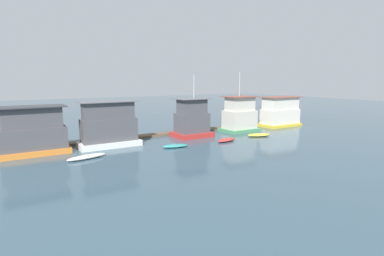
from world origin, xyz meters
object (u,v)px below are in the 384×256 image
object	(u,v)px
houseboat_yellow	(280,112)
dinghy_white	(87,157)
dinghy_yellow	(259,135)
houseboat_green	(240,116)
dinghy_red	(226,140)
mooring_post_near_left	(250,122)
dinghy_teal	(175,146)
mooring_post_far_right	(229,124)
houseboat_red	(192,120)
houseboat_white	(109,126)
houseboat_orange	(33,133)

from	to	relation	value
houseboat_yellow	dinghy_white	size ratio (longest dim) A/B	1.69
dinghy_white	dinghy_yellow	size ratio (longest dim) A/B	1.17
houseboat_green	dinghy_white	xyz separation A→B (m)	(-24.35, -4.60, -2.23)
houseboat_green	dinghy_red	bearing A→B (deg)	-142.14
houseboat_yellow	mooring_post_near_left	size ratio (longest dim) A/B	3.95
mooring_post_near_left	dinghy_teal	bearing A→B (deg)	-159.26
mooring_post_far_right	dinghy_teal	bearing A→B (deg)	-153.34
houseboat_yellow	houseboat_green	bearing A→B (deg)	-178.16
houseboat_green	mooring_post_far_right	distance (m)	2.75
houseboat_red	dinghy_white	bearing A→B (deg)	-163.16
dinghy_teal	mooring_post_far_right	size ratio (longest dim) A/B	2.07
houseboat_white	houseboat_yellow	size ratio (longest dim) A/B	1.01
dinghy_teal	houseboat_green	bearing A→B (deg)	18.76
houseboat_white	dinghy_teal	size ratio (longest dim) A/B	2.23
houseboat_green	dinghy_red	xyz separation A→B (m)	(-6.69, -5.20, -2.24)
houseboat_orange	dinghy_yellow	size ratio (longest dim) A/B	1.93
houseboat_white	dinghy_red	distance (m)	15.02
dinghy_white	dinghy_yellow	xyz separation A→B (m)	(23.76, -0.30, 0.01)
dinghy_teal	mooring_post_far_right	xyz separation A→B (m)	(13.93, 6.99, 0.59)
houseboat_orange	houseboat_white	bearing A→B (deg)	-4.70
dinghy_red	dinghy_yellow	distance (m)	6.11
houseboat_white	dinghy_yellow	world-z (taller)	houseboat_white
houseboat_green	dinghy_white	distance (m)	24.88
houseboat_orange	dinghy_red	size ratio (longest dim) A/B	2.13
dinghy_red	mooring_post_near_left	distance (m)	13.27
houseboat_orange	houseboat_green	world-z (taller)	houseboat_green
houseboat_red	houseboat_green	distance (m)	8.73
dinghy_white	dinghy_red	bearing A→B (deg)	-1.95
dinghy_white	houseboat_green	bearing A→B (deg)	10.69
houseboat_white	mooring_post_far_right	xyz separation A→B (m)	(20.39, 2.23, -1.67)
mooring_post_near_left	mooring_post_far_right	world-z (taller)	mooring_post_near_left
houseboat_yellow	dinghy_red	size ratio (longest dim) A/B	2.17
mooring_post_near_left	dinghy_yellow	bearing A→B (deg)	-124.68
houseboat_orange	mooring_post_far_right	size ratio (longest dim) A/B	4.50
houseboat_yellow	mooring_post_near_left	xyz separation A→B (m)	(-5.16, 1.88, -1.49)
mooring_post_far_right	houseboat_green	bearing A→B (deg)	-84.13
mooring_post_far_right	houseboat_orange	bearing A→B (deg)	-176.84
mooring_post_near_left	dinghy_red	bearing A→B (deg)	-146.14
dinghy_red	mooring_post_near_left	bearing A→B (deg)	33.86
houseboat_orange	houseboat_white	distance (m)	8.09
dinghy_teal	mooring_post_far_right	bearing A→B (deg)	26.66
houseboat_red	dinghy_white	distance (m)	16.47
houseboat_red	dinghy_red	distance (m)	6.10
houseboat_white	dinghy_yellow	xyz separation A→B (m)	(20.03, -4.86, -2.24)
dinghy_white	mooring_post_far_right	size ratio (longest dim) A/B	2.71
dinghy_white	mooring_post_far_right	distance (m)	25.07
houseboat_white	dinghy_teal	world-z (taller)	houseboat_white
houseboat_yellow	houseboat_orange	bearing A→B (deg)	179.53
houseboat_white	dinghy_red	size ratio (longest dim) A/B	2.18
houseboat_green	dinghy_yellow	world-z (taller)	houseboat_green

